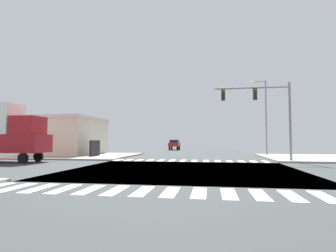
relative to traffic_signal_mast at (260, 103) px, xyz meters
name	(u,v)px	position (x,y,z in m)	size (l,w,h in m)	color
ground	(184,170)	(-5.87, -7.19, -4.98)	(90.00, 90.00, 0.05)	#353A3A
sidewalk_corner_ne	(328,158)	(7.13, 4.81, -4.88)	(12.00, 12.00, 0.14)	gray
sidewalk_corner_nw	(79,156)	(-18.87, 4.81, -4.88)	(12.00, 12.00, 0.14)	gray
crosswalk_near	(156,191)	(-6.12, -14.49, -4.95)	(13.50, 2.00, 0.01)	white
crosswalk_far	(189,161)	(-6.12, 0.11, -4.95)	(13.50, 2.00, 0.01)	white
traffic_signal_mast	(260,103)	(0.00, 0.00, 0.00)	(6.35, 0.55, 6.72)	gray
street_lamp	(264,111)	(2.04, 9.14, 0.27)	(1.78, 0.32, 8.85)	gray
bank_building	(37,136)	(-25.50, 6.85, -2.66)	(16.82, 8.77, 4.58)	beige
sedan_middle_4	(175,144)	(-10.87, 26.39, -3.84)	(1.80, 4.30, 1.88)	black
box_truck_outer_2	(3,131)	(-21.42, -3.69, -2.39)	(7.20, 2.40, 4.85)	black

